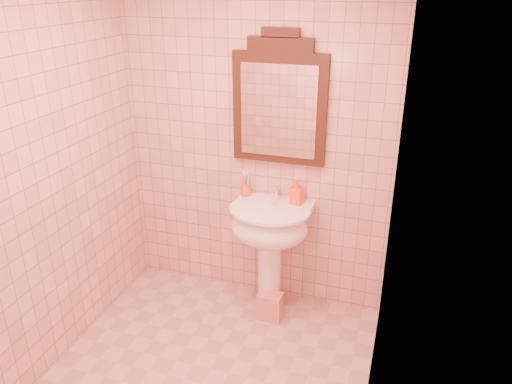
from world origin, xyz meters
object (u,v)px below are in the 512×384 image
(pedestal_sink, at_px, (270,234))
(soap_dispenser, at_px, (297,192))
(toothbrush_cup, at_px, (246,190))
(mirror, at_px, (279,103))
(towel, at_px, (270,306))

(pedestal_sink, height_order, soap_dispenser, soap_dispenser)
(toothbrush_cup, relative_size, soap_dispenser, 0.93)
(pedestal_sink, bearing_deg, toothbrush_cup, 145.88)
(pedestal_sink, xyz_separation_m, toothbrush_cup, (-0.24, 0.16, 0.25))
(pedestal_sink, relative_size, mirror, 0.94)
(pedestal_sink, relative_size, toothbrush_cup, 4.99)
(pedestal_sink, xyz_separation_m, mirror, (0.00, 0.20, 0.91))
(mirror, bearing_deg, towel, -82.60)
(pedestal_sink, relative_size, soap_dispenser, 4.64)
(pedestal_sink, bearing_deg, mirror, 90.00)
(pedestal_sink, distance_m, toothbrush_cup, 0.38)
(mirror, distance_m, soap_dispenser, 0.64)
(mirror, bearing_deg, toothbrush_cup, -169.97)
(soap_dispenser, bearing_deg, toothbrush_cup, -171.34)
(mirror, relative_size, towel, 4.29)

